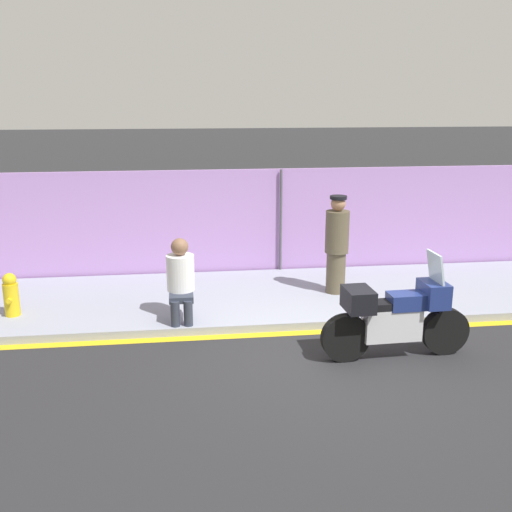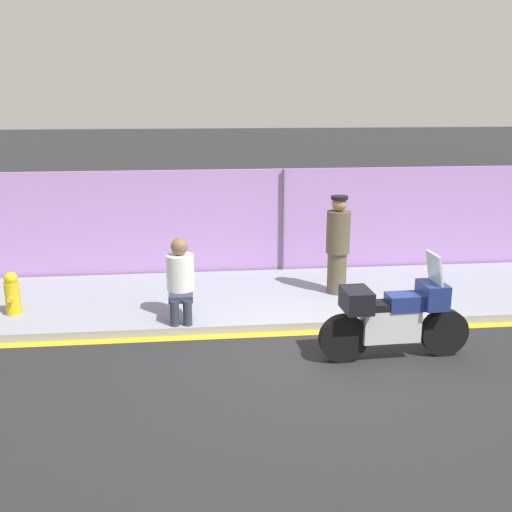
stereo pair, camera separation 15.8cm
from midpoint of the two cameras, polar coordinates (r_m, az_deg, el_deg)
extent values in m
plane|color=#262628|center=(8.46, 7.20, -9.74)|extent=(120.00, 120.00, 0.00)
cube|color=#8E93A3|center=(10.74, 4.12, -3.81)|extent=(42.11, 2.97, 0.13)
cube|color=gold|center=(9.32, 5.84, -7.27)|extent=(42.11, 0.18, 0.01)
cube|color=#AD7FC6|center=(11.97, 2.87, 3.19)|extent=(40.00, 0.08, 2.15)
cylinder|color=#4C4C51|center=(11.88, 2.94, 3.09)|extent=(0.05, 0.05, 2.15)
cylinder|color=black|center=(8.83, 17.97, -6.93)|extent=(0.68, 0.17, 0.67)
cylinder|color=black|center=(8.31, 8.87, -7.76)|extent=(0.68, 0.17, 0.67)
cube|color=silver|center=(8.46, 13.18, -6.38)|extent=(0.81, 0.31, 0.46)
cube|color=navy|center=(8.42, 14.60, -4.23)|extent=(0.53, 0.33, 0.22)
cube|color=black|center=(8.33, 12.73, -4.63)|extent=(0.61, 0.30, 0.10)
cube|color=navy|center=(8.55, 16.97, -3.56)|extent=(0.34, 0.49, 0.34)
cube|color=silver|center=(8.44, 17.16, -1.11)|extent=(0.12, 0.42, 0.42)
cube|color=black|center=(8.16, 10.10, -4.15)|extent=(0.38, 0.52, 0.30)
cylinder|color=brown|center=(10.69, 8.12, -1.58)|extent=(0.34, 0.34, 0.74)
cylinder|color=brown|center=(10.51, 8.27, 2.26)|extent=(0.41, 0.41, 0.74)
sphere|color=#A37556|center=(10.41, 8.37, 4.93)|extent=(0.26, 0.26, 0.26)
cylinder|color=black|center=(10.39, 8.39, 5.52)|extent=(0.29, 0.29, 0.06)
cylinder|color=#2D3342|center=(9.21, -7.27, -5.44)|extent=(0.14, 0.14, 0.40)
cylinder|color=#2D3342|center=(9.20, -6.04, -5.40)|extent=(0.14, 0.14, 0.40)
cube|color=#2D3342|center=(9.32, -6.69, -3.85)|extent=(0.37, 0.40, 0.10)
cylinder|color=white|center=(9.41, -6.74, -1.56)|extent=(0.44, 0.44, 0.56)
sphere|color=brown|center=(9.30, -6.82, 0.90)|extent=(0.27, 0.27, 0.27)
cylinder|color=gold|center=(10.32, -21.74, -3.75)|extent=(0.24, 0.24, 0.53)
sphere|color=gold|center=(10.23, -21.91, -2.00)|extent=(0.21, 0.21, 0.21)
cylinder|color=gold|center=(10.20, -21.94, -3.85)|extent=(0.08, 0.10, 0.08)
camera|label=1|loc=(0.08, -89.53, 0.13)|focal=42.00mm
camera|label=2|loc=(0.08, 90.47, -0.13)|focal=42.00mm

